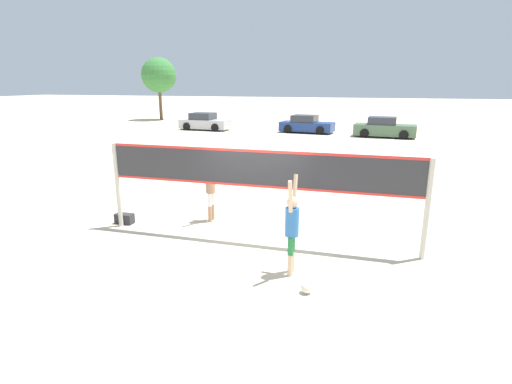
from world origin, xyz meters
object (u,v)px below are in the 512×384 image
at_px(parked_car_mid, 306,125).
at_px(parked_car_far, 384,128).
at_px(tree_left_cluster, 159,75).
at_px(volleyball, 307,288).
at_px(parked_car_near, 205,122).
at_px(gear_bag, 124,219).
at_px(volleyball_net, 256,177).
at_px(player_blocker, 210,184).
at_px(player_spiker, 292,224).

distance_m(parked_car_mid, parked_car_far, 5.96).
bearing_deg(tree_left_cluster, volleyball, -57.16).
distance_m(parked_car_near, tree_left_cluster, 11.93).
distance_m(volleyball, gear_bag, 6.06).
height_order(volleyball, parked_car_mid, parked_car_mid).
distance_m(parked_car_mid, tree_left_cluster, 18.69).
xyz_separation_m(parked_car_mid, parked_car_far, (5.85, -1.12, 0.04)).
distance_m(volleyball_net, player_blocker, 2.06).
relative_size(player_spiker, parked_car_mid, 0.48).
distance_m(volleyball_net, parked_car_mid, 22.79).
bearing_deg(volleyball_net, volleyball, -53.90).
relative_size(volleyball_net, gear_bag, 15.50).
xyz_separation_m(volleyball_net, volleyball, (1.63, -2.24, -1.54)).
bearing_deg(parked_car_mid, player_spiker, -74.10).
bearing_deg(player_blocker, volleyball, 44.55).
distance_m(volleyball_net, volleyball, 3.17).
height_order(volleyball, parked_car_far, parked_car_far).
xyz_separation_m(gear_bag, tree_left_cluster, (-15.18, 29.68, 4.42)).
bearing_deg(parked_car_mid, parked_car_far, -3.16).
bearing_deg(parked_car_far, tree_left_cluster, 164.46).
height_order(player_blocker, volleyball, player_blocker).
xyz_separation_m(volleyball, gear_bag, (-5.55, 2.44, 0.03)).
distance_m(volleyball_net, tree_left_cluster, 35.58).
xyz_separation_m(volleyball_net, gear_bag, (-3.92, 0.20, -1.51)).
distance_m(player_spiker, parked_car_mid, 24.43).
relative_size(volleyball, parked_car_mid, 0.05).
bearing_deg(gear_bag, parked_car_far, 70.74).
relative_size(player_spiker, parked_car_far, 0.47).
bearing_deg(player_blocker, tree_left_cluster, -148.78).
bearing_deg(parked_car_near, player_spiker, -59.51).
height_order(player_spiker, player_blocker, same).
height_order(gear_bag, parked_car_mid, parked_car_mid).
xyz_separation_m(player_spiker, player_blocker, (-2.84, 2.62, 0.00)).
bearing_deg(gear_bag, tree_left_cluster, 117.08).
bearing_deg(player_blocker, parked_car_far, 165.77).
bearing_deg(volleyball, parked_car_mid, 99.02).
distance_m(parked_car_near, parked_car_mid, 8.51).
bearing_deg(player_spiker, player_blocker, 47.24).
xyz_separation_m(gear_bag, parked_car_far, (7.45, 21.33, 0.51)).
relative_size(volleyball_net, parked_car_mid, 1.82).
bearing_deg(parked_car_mid, gear_bag, -86.44).
relative_size(parked_car_mid, parked_car_far, 0.98).
height_order(volleyball_net, parked_car_far, volleyball_net).
height_order(player_spiker, gear_bag, player_spiker).
bearing_deg(volleyball_net, player_blocker, 146.43).
bearing_deg(player_spiker, gear_bag, 71.29).
bearing_deg(tree_left_cluster, player_blocker, -58.78).
bearing_deg(parked_car_near, gear_bag, -68.93).
distance_m(player_blocker, tree_left_cluster, 33.84).
xyz_separation_m(volleyball, parked_car_far, (1.90, 23.77, 0.54)).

